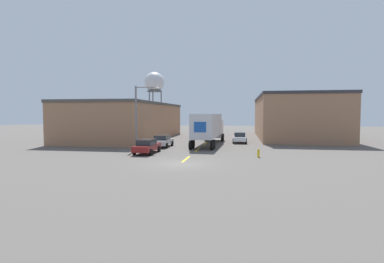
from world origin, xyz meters
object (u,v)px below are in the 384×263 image
at_px(parked_car_left_near, 147,146).
at_px(fire_hydrant, 258,153).
at_px(water_tower, 154,83).
at_px(semi_truck, 209,126).
at_px(parked_car_left_far, 163,141).
at_px(parked_car_right_far, 240,137).
at_px(street_lamp, 139,112).

distance_m(parked_car_left_near, fire_hydrant, 11.19).
xyz_separation_m(water_tower, fire_hydrant, (24.88, -49.89, -12.02)).
bearing_deg(semi_truck, parked_car_left_far, -142.43).
bearing_deg(semi_truck, fire_hydrant, -59.79).
relative_size(semi_truck, parked_car_right_far, 3.11).
xyz_separation_m(semi_truck, fire_hydrant, (5.83, -10.91, -2.01)).
distance_m(parked_car_left_far, fire_hydrant, 13.23).
bearing_deg(street_lamp, water_tower, 104.47).
distance_m(water_tower, street_lamp, 47.90).
bearing_deg(fire_hydrant, parked_car_left_near, 175.11).
relative_size(water_tower, fire_hydrant, 18.84).
height_order(parked_car_left_near, parked_car_left_far, same).
bearing_deg(parked_car_right_far, water_tower, 122.83).
relative_size(parked_car_left_near, water_tower, 0.30).
bearing_deg(street_lamp, fire_hydrant, -17.78).
distance_m(water_tower, fire_hydrant, 57.04).
bearing_deg(parked_car_left_far, parked_car_left_near, -90.00).
bearing_deg(fire_hydrant, parked_car_left_far, 147.42).
distance_m(parked_car_right_far, water_tower, 44.11).
relative_size(semi_truck, water_tower, 0.94).
bearing_deg(water_tower, parked_car_left_near, -74.32).
height_order(water_tower, street_lamp, water_tower).
relative_size(semi_truck, street_lamp, 1.98).
height_order(parked_car_right_far, parked_car_left_near, same).
bearing_deg(parked_car_right_far, fire_hydrant, -82.68).
relative_size(parked_car_left_near, street_lamp, 0.64).
relative_size(parked_car_right_far, fire_hydrant, 5.67).
height_order(parked_car_left_near, fire_hydrant, parked_car_left_near).
xyz_separation_m(parked_car_left_near, parked_car_left_far, (0.00, 6.17, 0.00)).
relative_size(parked_car_right_far, water_tower, 0.30).
xyz_separation_m(parked_car_left_far, street_lamp, (-1.94, -2.93, 3.50)).
distance_m(semi_truck, fire_hydrant, 12.53).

